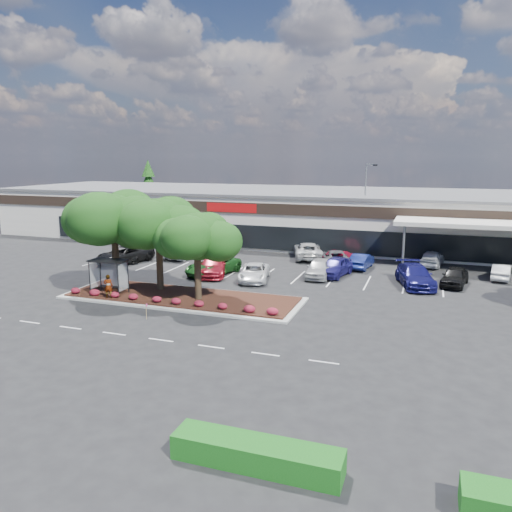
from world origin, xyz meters
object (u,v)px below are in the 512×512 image
(light_pole, at_px, (365,213))
(car_0, at_px, (138,254))
(survey_stake, at_px, (146,309))
(car_1, at_px, (124,255))

(light_pole, relative_size, car_0, 2.09)
(light_pole, distance_m, survey_stake, 30.96)
(survey_stake, distance_m, car_1, 18.50)
(light_pole, bearing_deg, car_1, -146.46)
(light_pole, xyz_separation_m, survey_stake, (-10.33, -28.96, -3.64))
(survey_stake, bearing_deg, light_pole, 70.38)
(survey_stake, bearing_deg, car_0, 123.98)
(car_1, bearing_deg, light_pole, 50.53)
(survey_stake, height_order, car_0, car_0)
(survey_stake, xyz_separation_m, car_1, (-11.42, 14.55, 0.16))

